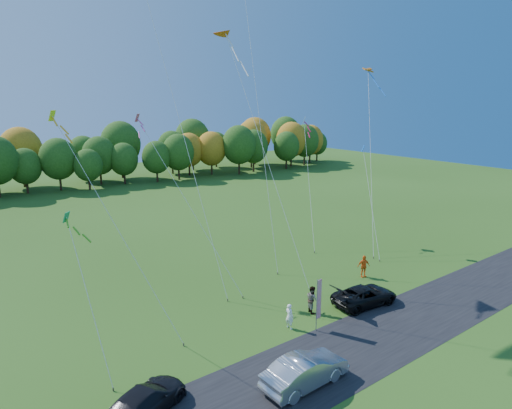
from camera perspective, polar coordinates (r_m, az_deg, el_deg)
ground at (r=31.91m, az=6.75°, el=-14.35°), size 160.00×160.00×0.00m
asphalt_strip at (r=29.55m, az=12.37°, el=-16.99°), size 90.00×6.00×0.01m
tree_line at (r=79.12m, az=-22.02°, el=1.55°), size 116.00×12.00×10.00m
black_suv at (r=34.71m, az=13.45°, el=-10.99°), size 5.28×2.94×1.40m
silver_sedan at (r=25.45m, az=6.17°, el=-19.97°), size 5.06×1.86×1.66m
dark_truck_a at (r=24.09m, az=-13.80°, el=-22.82°), size 5.23×3.82×1.41m
person_tailgate_a at (r=30.60m, az=4.20°, el=-13.75°), size 0.48×0.67×1.72m
person_tailgate_b at (r=32.81m, az=7.04°, el=-11.68°), size 1.00×1.13×1.93m
person_east at (r=39.56m, az=13.30°, el=-7.52°), size 1.20×0.84×1.89m
feather_flag at (r=30.04m, az=7.82°, el=-11.63°), size 0.47×0.13×3.55m
kite_delta_blue at (r=34.90m, az=-9.86°, el=11.54°), size 3.73×10.48×27.80m
kite_parafoil_orange at (r=42.61m, az=-0.10°, el=14.89°), size 6.42×12.76×32.33m
kite_delta_red at (r=37.01m, az=0.78°, el=7.65°), size 2.26×11.28×21.26m
kite_parafoil_rainbow at (r=47.99m, az=14.14°, el=5.92°), size 9.41×8.93×18.18m
kite_diamond_yellow at (r=27.96m, az=-16.66°, el=-3.46°), size 5.48×5.94×14.34m
kite_diamond_green at (r=25.75m, az=-20.24°, el=-10.77°), size 1.05×4.23×9.15m
kite_diamond_white at (r=46.61m, az=6.64°, el=2.73°), size 4.54×6.73×13.15m
kite_diamond_pink at (r=35.24m, az=-8.39°, el=-0.10°), size 4.54×9.03×13.81m
kite_diamond_blue_low at (r=44.73m, az=14.19°, el=0.26°), size 3.09×5.29×10.46m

